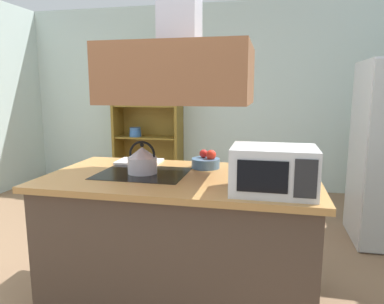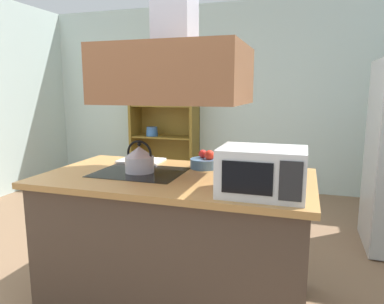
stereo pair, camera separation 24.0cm
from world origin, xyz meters
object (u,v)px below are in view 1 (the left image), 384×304
object	(u,v)px
dish_cabinet	(149,131)
fruit_bowl	(206,162)
kettle	(142,160)
cutting_board	(139,162)
wine_glass_on_counter	(291,155)
microwave	(273,170)

from	to	relation	value
dish_cabinet	fruit_bowl	size ratio (longest dim) A/B	9.22
kettle	cutting_board	world-z (taller)	kettle
wine_glass_on_counter	kettle	bearing A→B (deg)	-175.79
dish_cabinet	kettle	bearing A→B (deg)	-71.33
fruit_bowl	wine_glass_on_counter	bearing A→B (deg)	-18.44
dish_cabinet	cutting_board	world-z (taller)	dish_cabinet
dish_cabinet	cutting_board	distance (m)	2.65
kettle	cutting_board	distance (m)	0.38
kettle	microwave	size ratio (longest dim) A/B	0.49
dish_cabinet	microwave	bearing A→B (deg)	-59.67
microwave	cutting_board	bearing A→B (deg)	148.86
fruit_bowl	dish_cabinet	bearing A→B (deg)	117.69
fruit_bowl	cutting_board	bearing A→B (deg)	172.52
dish_cabinet	fruit_bowl	bearing A→B (deg)	-62.31
dish_cabinet	kettle	world-z (taller)	dish_cabinet
kettle	wine_glass_on_counter	world-z (taller)	kettle
dish_cabinet	fruit_bowl	distance (m)	2.93
wine_glass_on_counter	cutting_board	bearing A→B (deg)	166.72
cutting_board	fruit_bowl	bearing A→B (deg)	-7.48
dish_cabinet	wine_glass_on_counter	bearing A→B (deg)	-55.05
kettle	wine_glass_on_counter	xyz separation A→B (m)	(0.98, 0.07, 0.06)
kettle	fruit_bowl	size ratio (longest dim) A/B	1.09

